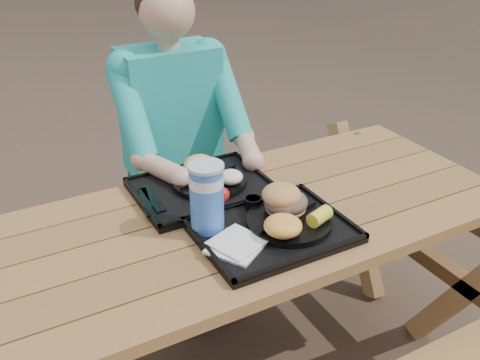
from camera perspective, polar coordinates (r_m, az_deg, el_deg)
name	(u,v)px	position (r m, az deg, el deg)	size (l,w,h in m)	color
picnic_table	(240,306)	(1.93, 0.00, -13.30)	(1.80, 1.49, 0.75)	#999999
tray_near	(272,231)	(1.62, 3.46, -5.45)	(0.45, 0.35, 0.02)	black
tray_far	(203,189)	(1.84, -4.02, -0.98)	(0.45, 0.35, 0.02)	black
plate_near	(289,221)	(1.63, 5.23, -4.43)	(0.26, 0.26, 0.02)	black
plate_far	(209,181)	(1.85, -3.32, -0.09)	(0.26, 0.26, 0.02)	black
napkin_stack	(236,246)	(1.52, -0.45, -7.04)	(0.14, 0.14, 0.02)	white
soda_cup	(207,199)	(1.56, -3.56, -1.99)	(0.10, 0.10, 0.20)	blue
condiment_bbq	(253,202)	(1.70, 1.39, -2.41)	(0.06, 0.06, 0.03)	black
condiment_mustard	(270,201)	(1.71, 3.23, -2.26)	(0.06, 0.06, 0.03)	yellow
sandwich	(286,191)	(1.63, 4.95, -1.18)	(0.13, 0.13, 0.13)	#CA8B47
mac_cheese	(283,226)	(1.54, 4.60, -4.89)	(0.11, 0.11, 0.06)	#FFB343
corn_cob	(320,216)	(1.60, 8.50, -3.85)	(0.08, 0.08, 0.04)	#FFEF35
cutlery_far	(152,199)	(1.77, -9.32, -1.97)	(0.03, 0.18, 0.01)	black
burger	(199,160)	(1.86, -4.38, 2.10)	(0.11, 0.11, 0.10)	#F1B355
baked_beans	(204,185)	(1.76, -3.85, -0.58)	(0.08, 0.08, 0.04)	#451E0D
potato_salad	(231,177)	(1.80, -0.99, 0.32)	(0.08, 0.08, 0.05)	white
diner	(176,162)	(2.30, -6.88, 1.89)	(0.48, 0.84, 1.28)	#1ABCBC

